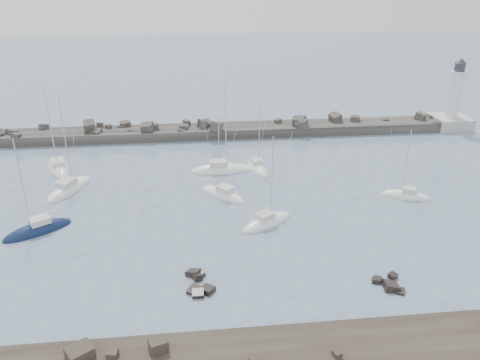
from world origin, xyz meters
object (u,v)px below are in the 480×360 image
at_px(sailboat_6, 257,168).
at_px(sailboat_4, 221,170).
at_px(sailboat_7, 267,223).
at_px(sailboat_1, 58,168).
at_px(lighthouse, 451,113).
at_px(sailboat_3, 69,189).
at_px(sailboat_5, 223,195).
at_px(sailboat_2, 38,231).
at_px(sailboat_8, 405,196).

bearing_deg(sailboat_6, sailboat_4, -178.44).
bearing_deg(sailboat_7, sailboat_1, 144.99).
distance_m(lighthouse, sailboat_3, 73.68).
bearing_deg(lighthouse, sailboat_6, -157.22).
relative_size(sailboat_3, sailboat_5, 1.18).
bearing_deg(sailboat_2, sailboat_1, 96.67).
relative_size(sailboat_6, sailboat_7, 0.99).
relative_size(sailboat_4, sailboat_8, 1.43).
relative_size(sailboat_1, sailboat_5, 1.18).
bearing_deg(lighthouse, sailboat_3, -162.20).
height_order(sailboat_4, sailboat_8, sailboat_4).
relative_size(lighthouse, sailboat_5, 1.17).
bearing_deg(sailboat_6, lighthouse, 22.78).
bearing_deg(sailboat_1, sailboat_6, -6.45).
height_order(sailboat_2, sailboat_3, sailboat_3).
bearing_deg(sailboat_3, sailboat_4, 11.98).
bearing_deg(sailboat_6, sailboat_2, -150.54).
bearing_deg(sailboat_5, sailboat_6, 56.06).
bearing_deg(sailboat_8, sailboat_4, 154.01).
bearing_deg(sailboat_3, sailboat_1, 112.77).
distance_m(sailboat_1, sailboat_3, 9.22).
bearing_deg(sailboat_4, lighthouse, 20.41).
distance_m(sailboat_6, sailboat_8, 22.89).
xyz_separation_m(sailboat_6, sailboat_8, (19.25, -12.38, -0.00)).
height_order(sailboat_5, sailboat_7, sailboat_5).
distance_m(lighthouse, sailboat_8, 37.67).
bearing_deg(lighthouse, sailboat_1, -169.24).
height_order(sailboat_1, sailboat_4, sailboat_4).
relative_size(lighthouse, sailboat_7, 1.17).
height_order(sailboat_1, sailboat_2, sailboat_1).
height_order(sailboat_2, sailboat_7, sailboat_2).
bearing_deg(lighthouse, sailboat_7, -140.74).
relative_size(sailboat_5, sailboat_7, 1.00).
distance_m(sailboat_4, sailboat_5, 9.08).
xyz_separation_m(lighthouse, sailboat_1, (-73.67, -14.00, -2.95)).
bearing_deg(sailboat_6, sailboat_3, -170.12).
bearing_deg(sailboat_3, sailboat_6, 9.88).
bearing_deg(sailboat_4, sailboat_2, -145.12).
bearing_deg(sailboat_8, sailboat_6, 147.26).
bearing_deg(sailboat_7, lighthouse, 39.26).
bearing_deg(sailboat_2, sailboat_5, 17.64).
xyz_separation_m(sailboat_7, sailboat_8, (20.58, 5.36, -0.00)).
xyz_separation_m(sailboat_1, sailboat_5, (25.56, -12.82, 0.00)).
bearing_deg(sailboat_8, sailboat_7, -165.41).
xyz_separation_m(lighthouse, sailboat_6, (-41.89, -17.59, -2.95)).
xyz_separation_m(sailboat_1, sailboat_2, (2.36, -20.20, 0.01)).
distance_m(sailboat_1, sailboat_2, 20.34).
bearing_deg(sailboat_5, sailboat_7, -60.11).
xyz_separation_m(lighthouse, sailboat_5, (-48.11, -26.82, -2.95)).
bearing_deg(sailboat_2, sailboat_6, 29.46).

